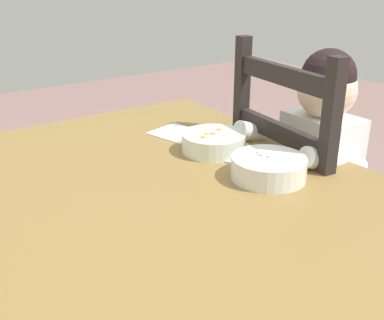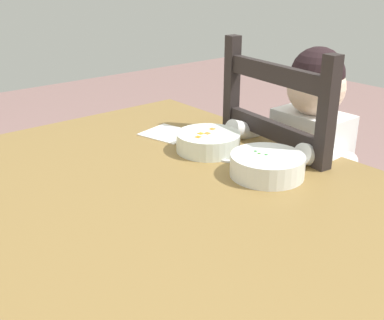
{
  "view_description": "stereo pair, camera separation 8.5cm",
  "coord_description": "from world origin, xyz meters",
  "px_view_note": "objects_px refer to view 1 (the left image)",
  "views": [
    {
      "loc": [
        0.86,
        -0.54,
        1.19
      ],
      "look_at": [
        -0.01,
        0.07,
        0.75
      ],
      "focal_mm": 44.84,
      "sensor_mm": 36.0,
      "label": 1
    },
    {
      "loc": [
        0.81,
        -0.61,
        1.19
      ],
      "look_at": [
        -0.01,
        0.07,
        0.75
      ],
      "focal_mm": 44.84,
      "sensor_mm": 36.0,
      "label": 2
    }
  ],
  "objects_px": {
    "dining_chair": "(308,210)",
    "child_figure": "(313,161)",
    "bowl_of_carrots": "(214,142)",
    "dining_table": "(171,222)",
    "spoon": "(220,160)",
    "bowl_of_peas": "(269,167)"
  },
  "relations": [
    {
      "from": "bowl_of_carrots",
      "to": "dining_table",
      "type": "bearing_deg",
      "value": -60.27
    },
    {
      "from": "child_figure",
      "to": "bowl_of_peas",
      "type": "distance_m",
      "value": 0.32
    },
    {
      "from": "dining_chair",
      "to": "child_figure",
      "type": "height_order",
      "value": "dining_chair"
    },
    {
      "from": "bowl_of_peas",
      "to": "child_figure",
      "type": "bearing_deg",
      "value": 110.62
    },
    {
      "from": "dining_table",
      "to": "child_figure",
      "type": "height_order",
      "value": "child_figure"
    },
    {
      "from": "child_figure",
      "to": "dining_table",
      "type": "bearing_deg",
      "value": -88.05
    },
    {
      "from": "dining_table",
      "to": "dining_chair",
      "type": "relative_size",
      "value": 1.28
    },
    {
      "from": "dining_table",
      "to": "bowl_of_carrots",
      "type": "bearing_deg",
      "value": 119.73
    },
    {
      "from": "dining_table",
      "to": "child_figure",
      "type": "bearing_deg",
      "value": 91.95
    },
    {
      "from": "dining_table",
      "to": "spoon",
      "type": "distance_m",
      "value": 0.23
    },
    {
      "from": "dining_table",
      "to": "child_figure",
      "type": "distance_m",
      "value": 0.52
    },
    {
      "from": "dining_chair",
      "to": "dining_table",
      "type": "bearing_deg",
      "value": -87.45
    },
    {
      "from": "bowl_of_carrots",
      "to": "dining_chair",
      "type": "bearing_deg",
      "value": 70.69
    },
    {
      "from": "dining_chair",
      "to": "child_figure",
      "type": "bearing_deg",
      "value": -43.54
    },
    {
      "from": "bowl_of_carrots",
      "to": "spoon",
      "type": "height_order",
      "value": "bowl_of_carrots"
    },
    {
      "from": "child_figure",
      "to": "bowl_of_carrots",
      "type": "distance_m",
      "value": 0.32
    },
    {
      "from": "spoon",
      "to": "bowl_of_carrots",
      "type": "bearing_deg",
      "value": 156.77
    },
    {
      "from": "dining_chair",
      "to": "child_figure",
      "type": "distance_m",
      "value": 0.17
    },
    {
      "from": "dining_chair",
      "to": "bowl_of_peas",
      "type": "xyz_separation_m",
      "value": [
        0.12,
        -0.3,
        0.26
      ]
    },
    {
      "from": "bowl_of_carrots",
      "to": "spoon",
      "type": "bearing_deg",
      "value": -23.23
    },
    {
      "from": "bowl_of_carrots",
      "to": "child_figure",
      "type": "bearing_deg",
      "value": 69.38
    },
    {
      "from": "child_figure",
      "to": "bowl_of_peas",
      "type": "height_order",
      "value": "child_figure"
    }
  ]
}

